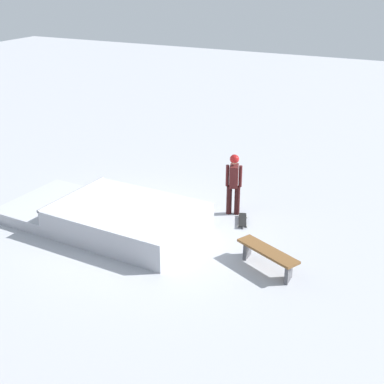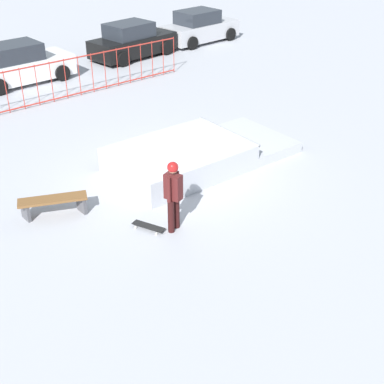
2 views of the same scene
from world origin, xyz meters
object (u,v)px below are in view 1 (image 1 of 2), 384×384
Objects in this scene: skate_ramp at (113,217)px; park_bench at (267,255)px; skater at (234,180)px; skateboard at (243,220)px.

skate_ramp is 4.26m from park_bench.
skate_ramp is at bearing -2.12° from park_bench.
skater is 3.01m from park_bench.
park_bench is at bearing -160.06° from skater.
skate_ramp reaches higher than skateboard.
skate_ramp is 3.21× the size of skater.
skate_ramp is at bearing 114.01° from skater.
park_bench is (-1.79, 2.34, -0.65)m from skater.
skateboard is at bearing -148.88° from skater.
skater is at bearing -135.38° from skate_ramp.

